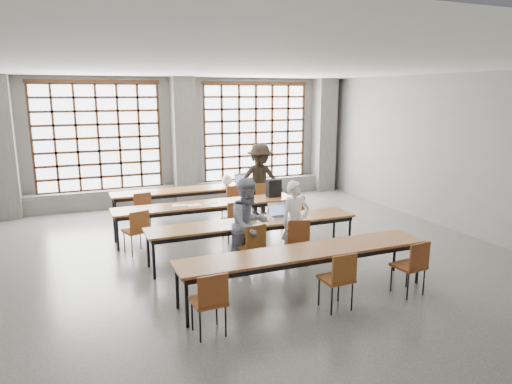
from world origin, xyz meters
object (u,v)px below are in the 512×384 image
student_female (249,225)px  laptop_back (242,181)px  chair_front_left (252,243)px  student_back (260,180)px  chair_mid_left (137,227)px  chair_front_right (297,237)px  desk_row_d (306,254)px  chair_back_left (141,207)px  chair_near_right (413,262)px  backpack (274,188)px  chair_near_mid (339,275)px  chair_back_right (262,196)px  green_box (250,218)px  chair_mid_centre (234,217)px  desk_row_c (254,224)px  chair_mid_right (294,211)px  chair_back_mid (232,198)px  mouse (300,215)px  chair_near_left (210,297)px  phone (265,221)px  desk_row_b (207,206)px  laptop_front (278,214)px  red_pouch (208,298)px  plastic_bag (227,180)px  desk_row_a (194,191)px  student_male (295,223)px

student_female → laptop_back: size_ratio=4.24×
chair_front_left → student_back: student_back is taller
chair_mid_left → chair_front_right: bearing=-33.3°
desk_row_d → chair_mid_left: (-2.12, 2.85, -0.13)m
chair_back_left → chair_near_right: same height
backpack → chair_near_mid: bearing=-101.8°
chair_back_right → green_box: 2.96m
chair_mid_centre → student_female: size_ratio=0.53×
desk_row_c → backpack: bearing=55.8°
chair_mid_right → student_female: student_female is taller
chair_back_mid → chair_front_right: 3.33m
mouse → chair_back_right: bearing=82.6°
chair_front_left → chair_near_left: same height
chair_back_mid → phone: bearing=-96.8°
desk_row_b → chair_near_mid: size_ratio=4.55×
chair_back_right → phone: (-1.12, -2.80, 0.20)m
laptop_front → mouse: laptop_front is taller
student_back → red_pouch: size_ratio=9.18×
mouse → green_box: size_ratio=0.39×
red_pouch → chair_near_left: bearing=-87.5°
backpack → plastic_bag: backpack is taller
chair_mid_left → phone: (2.17, -1.16, 0.20)m
desk_row_a → phone: (0.47, -3.43, 0.07)m
desk_row_d → chair_back_left: size_ratio=4.55×
chair_back_right → student_male: bearing=-102.4°
chair_near_left → chair_near_mid: same height
desk_row_c → green_box: size_ratio=16.00×
student_male → phone: student_male is taller
chair_back_right → chair_front_left: same height
desk_row_c → phone: (0.18, -0.10, 0.07)m
chair_back_mid → chair_near_mid: (-0.19, -5.12, 0.00)m
chair_front_left → chair_near_right: bearing=-43.0°
chair_mid_left → student_female: student_female is taller
chair_back_left → laptop_back: 2.84m
desk_row_c → mouse: mouse is taller
chair_back_right → chair_near_right: same height
chair_back_left → chair_near_mid: 5.50m
desk_row_a → chair_back_right: size_ratio=4.55×
phone → chair_back_left: bearing=123.5°
desk_row_b → chair_near_right: 4.59m
plastic_bag → laptop_back: bearing=7.6°
chair_near_mid → green_box: bearing=98.6°
student_back → plastic_bag: student_back is taller
student_male → phone: size_ratio=11.77×
student_back → student_male: bearing=-99.7°
student_female → green_box: student_female is taller
chair_back_left → plastic_bag: plastic_bag is taller
desk_row_d → desk_row_b: bearing=98.8°
chair_mid_left → backpack: 3.27m
laptop_front → plastic_bag: (0.06, 3.27, 0.08)m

